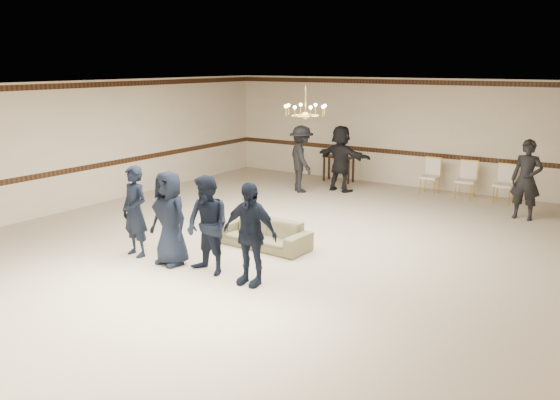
{
  "coord_description": "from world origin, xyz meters",
  "views": [
    {
      "loc": [
        6.32,
        -9.61,
        3.64
      ],
      "look_at": [
        0.35,
        -0.5,
        1.07
      ],
      "focal_mm": 37.6,
      "sensor_mm": 36.0,
      "label": 1
    }
  ],
  "objects_px": {
    "boy_b": "(170,218)",
    "banquet_chair_mid": "(466,181)",
    "boy_c": "(208,225)",
    "boy_d": "(250,234)",
    "boy_a": "(135,211)",
    "settee": "(264,234)",
    "banquet_chair_right": "(504,185)",
    "banquet_chair_left": "(430,177)",
    "adult_left": "(301,159)",
    "chandelier": "(306,100)",
    "adult_right": "(526,180)",
    "adult_mid": "(341,158)",
    "console_table": "(338,169)"
  },
  "relations": [
    {
      "from": "boy_c",
      "to": "banquet_chair_left",
      "type": "xyz_separation_m",
      "value": [
        1.09,
        8.34,
        -0.37
      ]
    },
    {
      "from": "banquet_chair_left",
      "to": "boy_d",
      "type": "bearing_deg",
      "value": -87.62
    },
    {
      "from": "boy_c",
      "to": "banquet_chair_right",
      "type": "bearing_deg",
      "value": 78.48
    },
    {
      "from": "boy_b",
      "to": "console_table",
      "type": "relative_size",
      "value": 1.83
    },
    {
      "from": "adult_left",
      "to": "adult_right",
      "type": "distance_m",
      "value": 6.01
    },
    {
      "from": "boy_c",
      "to": "adult_right",
      "type": "distance_m",
      "value": 7.96
    },
    {
      "from": "boy_c",
      "to": "boy_d",
      "type": "height_order",
      "value": "same"
    },
    {
      "from": "chandelier",
      "to": "settee",
      "type": "distance_m",
      "value": 2.92
    },
    {
      "from": "adult_left",
      "to": "banquet_chair_right",
      "type": "relative_size",
      "value": 1.88
    },
    {
      "from": "settee",
      "to": "adult_right",
      "type": "bearing_deg",
      "value": 55.21
    },
    {
      "from": "boy_a",
      "to": "banquet_chair_left",
      "type": "bearing_deg",
      "value": 78.57
    },
    {
      "from": "boy_d",
      "to": "adult_right",
      "type": "xyz_separation_m",
      "value": [
        2.97,
        6.95,
        0.08
      ]
    },
    {
      "from": "console_table",
      "to": "boy_b",
      "type": "bearing_deg",
      "value": -78.81
    },
    {
      "from": "banquet_chair_mid",
      "to": "boy_b",
      "type": "bearing_deg",
      "value": -115.54
    },
    {
      "from": "banquet_chair_mid",
      "to": "banquet_chair_right",
      "type": "height_order",
      "value": "same"
    },
    {
      "from": "settee",
      "to": "banquet_chair_right",
      "type": "height_order",
      "value": "banquet_chair_right"
    },
    {
      "from": "banquet_chair_left",
      "to": "settee",
      "type": "bearing_deg",
      "value": -96.23
    },
    {
      "from": "boy_c",
      "to": "adult_left",
      "type": "height_order",
      "value": "adult_left"
    },
    {
      "from": "adult_left",
      "to": "banquet_chair_left",
      "type": "distance_m",
      "value": 3.66
    },
    {
      "from": "banquet_chair_left",
      "to": "console_table",
      "type": "height_order",
      "value": "banquet_chair_left"
    },
    {
      "from": "settee",
      "to": "boy_d",
      "type": "bearing_deg",
      "value": -59.28
    },
    {
      "from": "banquet_chair_left",
      "to": "banquet_chair_right",
      "type": "distance_m",
      "value": 2.0
    },
    {
      "from": "chandelier",
      "to": "banquet_chair_mid",
      "type": "bearing_deg",
      "value": 69.26
    },
    {
      "from": "boy_c",
      "to": "console_table",
      "type": "height_order",
      "value": "boy_c"
    },
    {
      "from": "adult_left",
      "to": "banquet_chair_right",
      "type": "bearing_deg",
      "value": -121.27
    },
    {
      "from": "boy_b",
      "to": "banquet_chair_mid",
      "type": "height_order",
      "value": "boy_b"
    },
    {
      "from": "chandelier",
      "to": "banquet_chair_mid",
      "type": "relative_size",
      "value": 0.93
    },
    {
      "from": "banquet_chair_right",
      "to": "boy_b",
      "type": "bearing_deg",
      "value": -112.39
    },
    {
      "from": "adult_left",
      "to": "boy_c",
      "type": "bearing_deg",
      "value": 148.61
    },
    {
      "from": "adult_left",
      "to": "adult_right",
      "type": "relative_size",
      "value": 1.0
    },
    {
      "from": "boy_b",
      "to": "adult_right",
      "type": "bearing_deg",
      "value": 62.06
    },
    {
      "from": "banquet_chair_left",
      "to": "adult_mid",
      "type": "bearing_deg",
      "value": -153.35
    },
    {
      "from": "boy_a",
      "to": "settee",
      "type": "xyz_separation_m",
      "value": [
        1.74,
        1.78,
        -0.59
      ]
    },
    {
      "from": "settee",
      "to": "adult_left",
      "type": "height_order",
      "value": "adult_left"
    },
    {
      "from": "adult_mid",
      "to": "banquet_chair_right",
      "type": "xyz_separation_m",
      "value": [
        4.32,
        0.98,
        -0.45
      ]
    },
    {
      "from": "boy_c",
      "to": "banquet_chair_mid",
      "type": "relative_size",
      "value": 1.73
    },
    {
      "from": "chandelier",
      "to": "adult_left",
      "type": "height_order",
      "value": "chandelier"
    },
    {
      "from": "boy_b",
      "to": "boy_c",
      "type": "xyz_separation_m",
      "value": [
        0.9,
        0.0,
        0.0
      ]
    },
    {
      "from": "adult_mid",
      "to": "boy_d",
      "type": "bearing_deg",
      "value": 114.94
    },
    {
      "from": "settee",
      "to": "console_table",
      "type": "xyz_separation_m",
      "value": [
        -1.86,
        6.76,
        0.12
      ]
    },
    {
      "from": "adult_mid",
      "to": "banquet_chair_left",
      "type": "height_order",
      "value": "adult_mid"
    },
    {
      "from": "boy_a",
      "to": "boy_d",
      "type": "distance_m",
      "value": 2.7
    },
    {
      "from": "boy_c",
      "to": "banquet_chair_left",
      "type": "relative_size",
      "value": 1.73
    },
    {
      "from": "boy_b",
      "to": "adult_left",
      "type": "relative_size",
      "value": 0.92
    },
    {
      "from": "chandelier",
      "to": "console_table",
      "type": "distance_m",
      "value": 6.3
    },
    {
      "from": "adult_right",
      "to": "banquet_chair_mid",
      "type": "xyz_separation_m",
      "value": [
        -1.78,
        1.38,
        -0.45
      ]
    },
    {
      "from": "chandelier",
      "to": "boy_d",
      "type": "bearing_deg",
      "value": -75.61
    },
    {
      "from": "adult_mid",
      "to": "banquet_chair_mid",
      "type": "xyz_separation_m",
      "value": [
        3.32,
        0.98,
        -0.45
      ]
    },
    {
      "from": "boy_b",
      "to": "console_table",
      "type": "height_order",
      "value": "boy_b"
    },
    {
      "from": "adult_mid",
      "to": "banquet_chair_mid",
      "type": "height_order",
      "value": "adult_mid"
    }
  ]
}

